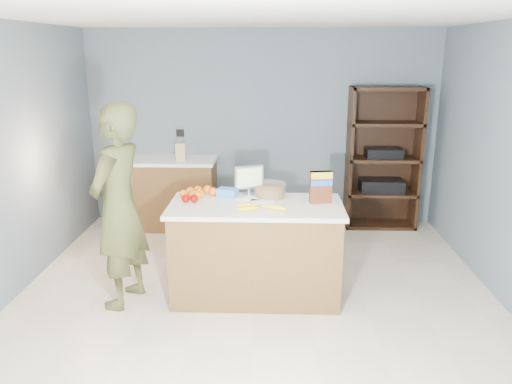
{
  "coord_description": "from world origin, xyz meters",
  "views": [
    {
      "loc": [
        0.15,
        -3.97,
        2.23
      ],
      "look_at": [
        0.0,
        0.35,
        1.0
      ],
      "focal_mm": 35.0,
      "sensor_mm": 36.0,
      "label": 1
    }
  ],
  "objects_px": {
    "person": "(119,207)",
    "tv": "(249,178)",
    "shelving_unit": "(382,161)",
    "cereal_box": "(321,185)",
    "counter_peninsula": "(256,254)"
  },
  "relations": [
    {
      "from": "person",
      "to": "counter_peninsula",
      "type": "bearing_deg",
      "value": 111.39
    },
    {
      "from": "person",
      "to": "tv",
      "type": "bearing_deg",
      "value": 126.58
    },
    {
      "from": "tv",
      "to": "cereal_box",
      "type": "relative_size",
      "value": 0.97
    },
    {
      "from": "tv",
      "to": "cereal_box",
      "type": "distance_m",
      "value": 0.7
    },
    {
      "from": "counter_peninsula",
      "to": "shelving_unit",
      "type": "bearing_deg",
      "value": 52.89
    },
    {
      "from": "person",
      "to": "tv",
      "type": "xyz_separation_m",
      "value": [
        1.12,
        0.47,
        0.15
      ]
    },
    {
      "from": "counter_peninsula",
      "to": "cereal_box",
      "type": "bearing_deg",
      "value": 6.24
    },
    {
      "from": "shelving_unit",
      "to": "cereal_box",
      "type": "xyz_separation_m",
      "value": [
        -0.97,
        -1.99,
        0.21
      ]
    },
    {
      "from": "shelving_unit",
      "to": "person",
      "type": "relative_size",
      "value": 0.99
    },
    {
      "from": "counter_peninsula",
      "to": "person",
      "type": "relative_size",
      "value": 0.86
    },
    {
      "from": "cereal_box",
      "to": "counter_peninsula",
      "type": "bearing_deg",
      "value": -173.76
    },
    {
      "from": "counter_peninsula",
      "to": "shelving_unit",
      "type": "distance_m",
      "value": 2.61
    },
    {
      "from": "shelving_unit",
      "to": "tv",
      "type": "xyz_separation_m",
      "value": [
        -1.63,
        -1.74,
        0.19
      ]
    },
    {
      "from": "shelving_unit",
      "to": "tv",
      "type": "distance_m",
      "value": 2.39
    },
    {
      "from": "person",
      "to": "cereal_box",
      "type": "distance_m",
      "value": 1.8
    }
  ]
}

